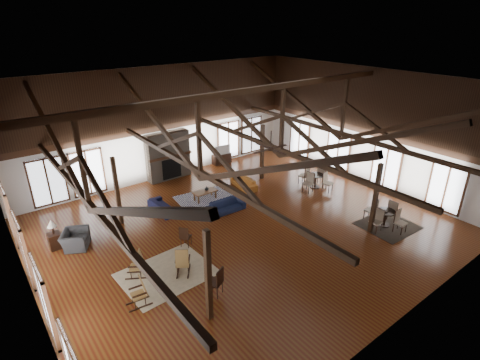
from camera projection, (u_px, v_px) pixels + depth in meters
floor at (243, 227)px, 15.97m from camera, size 16.00×16.00×0.00m
ceiling at (244, 84)px, 13.55m from camera, size 16.00×14.00×0.02m
wall_back at (163, 124)px, 19.84m from camera, size 16.00×0.02×6.00m
wall_front at (410, 239)px, 9.68m from camera, size 16.00×0.02×6.00m
wall_left at (15, 225)px, 10.31m from camera, size 0.02×14.00×6.00m
wall_right at (366, 128)px, 19.21m from camera, size 0.02×14.00×6.00m
roof_truss at (244, 137)px, 14.34m from camera, size 15.60×14.07×3.14m
post_grid at (244, 195)px, 15.36m from camera, size 8.16×7.16×3.05m
fireplace at (168, 156)px, 20.30m from camera, size 2.50×0.69×2.60m
ceiling_fan at (271, 148)px, 14.02m from camera, size 1.60×1.60×0.75m
sofa_navy_front at (226, 206)px, 17.16m from camera, size 1.82×0.76×0.52m
sofa_navy_left at (163, 206)px, 17.17m from camera, size 1.77×0.73×0.51m
sofa_orange at (244, 183)px, 19.59m from camera, size 1.82×0.90×0.51m
coffee_table at (205, 192)px, 18.23m from camera, size 1.17×0.59×0.45m
vase at (207, 188)px, 18.24m from camera, size 0.21×0.21×0.21m
armchair at (75, 239)px, 14.48m from camera, size 1.36×1.30×0.68m
side_table_lamp at (55, 237)px, 14.38m from camera, size 0.48×0.48×1.22m
rocking_chair_a at (139, 265)px, 12.81m from camera, size 0.86×0.74×0.98m
rocking_chair_b at (183, 262)px, 12.92m from camera, size 0.80×0.89×1.02m
rocking_chair_c at (141, 292)px, 11.56m from camera, size 0.79×0.49×0.97m
side_chair_a at (185, 235)px, 14.42m from camera, size 0.53×0.53×0.89m
side_chair_b at (217, 280)px, 11.87m from camera, size 0.58×0.58×1.03m
cafe_table_near at (385, 215)px, 15.91m from camera, size 1.87×1.87×0.98m
cafe_table_far at (316, 178)px, 19.47m from camera, size 1.96×1.96×1.00m
cup_near at (387, 211)px, 15.75m from camera, size 0.14×0.14×0.09m
cup_far at (314, 174)px, 19.38m from camera, size 0.11×0.11×0.09m
tv_console at (222, 159)px, 22.74m from camera, size 1.18×0.44×0.59m
television at (222, 150)px, 22.52m from camera, size 1.00×0.26×0.57m
rug_tan at (167, 274)px, 13.09m from camera, size 3.17×2.55×0.01m
rug_navy at (209, 199)px, 18.41m from camera, size 3.20×2.56×0.01m
rug_dark at (388, 225)px, 16.08m from camera, size 2.31×2.12×0.01m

